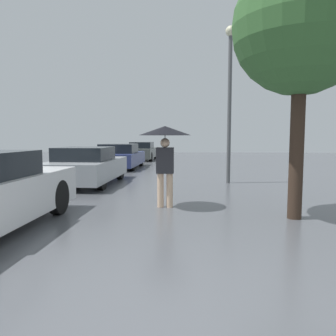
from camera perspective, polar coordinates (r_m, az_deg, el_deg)
name	(u,v)px	position (r m, az deg, el deg)	size (l,w,h in m)	color
ground_plane	(164,312)	(3.13, -0.67, -23.81)	(60.00, 60.00, 0.00)	#4C4F54
pedestrian	(165,140)	(7.04, -0.52, 4.86)	(1.13, 1.13, 1.76)	beige
parked_car_second	(87,166)	(10.97, -14.01, 0.28)	(1.83, 3.95, 1.20)	#9EA3A8
parked_car_third	(120,157)	(16.21, -8.41, 1.96)	(1.89, 4.00, 1.19)	navy
parked_car_farthest	(142,151)	(22.09, -4.48, 2.91)	(1.62, 4.30, 1.19)	#4C514C
tree	(301,27)	(6.78, 22.18, 21.75)	(2.46, 2.46, 4.73)	#38281E
street_lamp	(230,85)	(11.14, 10.71, 14.02)	(0.33, 0.33, 5.07)	#515456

